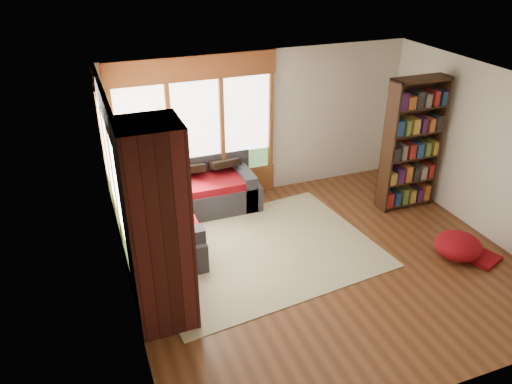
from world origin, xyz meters
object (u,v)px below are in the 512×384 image
object	(u,v)px
area_rug	(260,251)
pouf	(458,245)
sectional_sofa	(167,214)
dog_brindle	(150,206)
bookshelf	(412,145)
brick_chimney	(158,230)
dog_tan	(161,184)

from	to	relation	value
area_rug	pouf	bearing A→B (deg)	-23.20
sectional_sofa	pouf	size ratio (longest dim) A/B	3.19
pouf	dog_brindle	world-z (taller)	dog_brindle
bookshelf	dog_brindle	distance (m)	4.43
sectional_sofa	area_rug	xyz separation A→B (m)	(1.18, -1.11, -0.30)
dog_brindle	sectional_sofa	bearing A→B (deg)	-41.26
area_rug	dog_brindle	bearing A→B (deg)	155.91
brick_chimney	dog_brindle	bearing A→B (deg)	85.30
brick_chimney	bookshelf	distance (m)	4.76
area_rug	pouf	distance (m)	2.95
sectional_sofa	bookshelf	xyz separation A→B (m)	(4.09, -0.63, 0.84)
sectional_sofa	area_rug	size ratio (longest dim) A/B	0.65
brick_chimney	pouf	xyz separation A→B (m)	(4.33, -0.22, -1.10)
sectional_sofa	bookshelf	distance (m)	4.23
sectional_sofa	dog_brindle	world-z (taller)	dog_brindle
brick_chimney	pouf	distance (m)	4.48
bookshelf	dog_tan	world-z (taller)	bookshelf
brick_chimney	pouf	size ratio (longest dim) A/B	3.77
bookshelf	dog_tan	distance (m)	4.21
sectional_sofa	bookshelf	world-z (taller)	bookshelf
bookshelf	dog_brindle	xyz separation A→B (m)	(-4.41, 0.20, -0.41)
sectional_sofa	dog_tan	world-z (taller)	dog_tan
sectional_sofa	dog_brindle	distance (m)	0.69
dog_tan	brick_chimney	bearing A→B (deg)	-133.33
sectional_sofa	area_rug	world-z (taller)	sectional_sofa
area_rug	bookshelf	xyz separation A→B (m)	(2.91, 0.47, 1.14)
area_rug	dog_brindle	xyz separation A→B (m)	(-1.50, 0.67, 0.73)
brick_chimney	sectional_sofa	xyz separation A→B (m)	(0.45, 2.05, -1.00)
dog_tan	sectional_sofa	bearing A→B (deg)	-114.49
brick_chimney	pouf	world-z (taller)	brick_chimney
pouf	area_rug	bearing A→B (deg)	156.80
bookshelf	pouf	world-z (taller)	bookshelf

